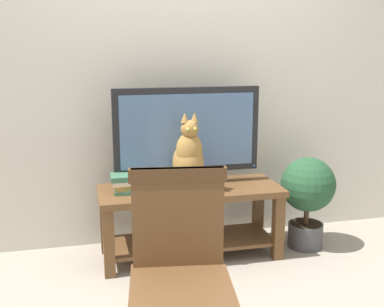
{
  "coord_description": "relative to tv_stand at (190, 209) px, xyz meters",
  "views": [
    {
      "loc": [
        -0.73,
        -2.43,
        1.46
      ],
      "look_at": [
        -0.01,
        0.59,
        0.75
      ],
      "focal_mm": 44.82,
      "sensor_mm": 36.0,
      "label": 1
    }
  ],
  "objects": [
    {
      "name": "book_stack",
      "position": [
        -0.42,
        0.0,
        0.22
      ],
      "size": [
        0.23,
        0.19,
        0.12
      ],
      "color": "#38664C",
      "rests_on": "tv_stand"
    },
    {
      "name": "potted_plant",
      "position": [
        0.86,
        -0.05,
        0.07
      ],
      "size": [
        0.39,
        0.39,
        0.67
      ],
      "color": "#47474C",
      "rests_on": "ground"
    },
    {
      "name": "ground_plane",
      "position": [
        0.01,
        -0.64,
        -0.34
      ],
      "size": [
        12.0,
        12.0,
        0.0
      ],
      "primitive_type": "plane",
      "color": "gray"
    },
    {
      "name": "cat",
      "position": [
        -0.03,
        -0.07,
        0.39
      ],
      "size": [
        0.21,
        0.32,
        0.48
      ],
      "color": "olive",
      "rests_on": "media_box"
    },
    {
      "name": "wooden_chair",
      "position": [
        -0.33,
        -1.23,
        0.21
      ],
      "size": [
        0.48,
        0.48,
        0.94
      ],
      "color": "brown",
      "rests_on": "ground"
    },
    {
      "name": "media_box",
      "position": [
        -0.03,
        -0.06,
        0.18
      ],
      "size": [
        0.38,
        0.27,
        0.05
      ],
      "color": "#ADADB2",
      "rests_on": "tv_stand"
    },
    {
      "name": "back_wall",
      "position": [
        0.01,
        0.41,
        1.06
      ],
      "size": [
        7.0,
        0.12,
        2.8
      ],
      "primitive_type": "cube",
      "color": "beige",
      "rests_on": "ground"
    },
    {
      "name": "tv",
      "position": [
        0.0,
        0.1,
        0.52
      ],
      "size": [
        1.02,
        0.2,
        0.68
      ],
      "color": "black",
      "rests_on": "tv_stand"
    },
    {
      "name": "tv_stand",
      "position": [
        0.0,
        0.0,
        0.0
      ],
      "size": [
        1.25,
        0.48,
        0.5
      ],
      "color": "brown",
      "rests_on": "ground"
    }
  ]
}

